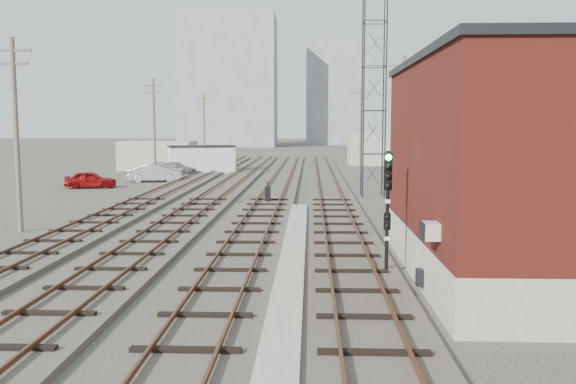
{
  "coord_description": "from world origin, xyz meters",
  "views": [
    {
      "loc": [
        1.14,
        -7.83,
        5.01
      ],
      "look_at": [
        0.2,
        17.63,
        2.2
      ],
      "focal_mm": 38.0,
      "sensor_mm": 36.0,
      "label": 1
    }
  ],
  "objects_px": {
    "signal_mast": "(388,202)",
    "switch_stand": "(268,194)",
    "car_red": "(91,180)",
    "car_grey": "(176,169)",
    "site_trailer": "(202,159)",
    "car_silver": "(155,173)"
  },
  "relations": [
    {
      "from": "car_red",
      "to": "car_silver",
      "type": "xyz_separation_m",
      "value": [
        3.78,
        5.55,
        0.09
      ]
    },
    {
      "from": "signal_mast",
      "to": "car_red",
      "type": "relative_size",
      "value": 1.04
    },
    {
      "from": "site_trailer",
      "to": "car_red",
      "type": "height_order",
      "value": "site_trailer"
    },
    {
      "from": "switch_stand",
      "to": "car_grey",
      "type": "height_order",
      "value": "switch_stand"
    },
    {
      "from": "switch_stand",
      "to": "site_trailer",
      "type": "relative_size",
      "value": 0.18
    },
    {
      "from": "signal_mast",
      "to": "car_red",
      "type": "distance_m",
      "value": 34.16
    },
    {
      "from": "signal_mast",
      "to": "car_grey",
      "type": "relative_size",
      "value": 0.92
    },
    {
      "from": "site_trailer",
      "to": "car_grey",
      "type": "relative_size",
      "value": 1.65
    },
    {
      "from": "site_trailer",
      "to": "car_grey",
      "type": "height_order",
      "value": "site_trailer"
    },
    {
      "from": "switch_stand",
      "to": "car_red",
      "type": "distance_m",
      "value": 17.61
    },
    {
      "from": "car_red",
      "to": "car_grey",
      "type": "height_order",
      "value": "car_red"
    },
    {
      "from": "switch_stand",
      "to": "car_grey",
      "type": "xyz_separation_m",
      "value": [
        -10.8,
        22.11,
        0.01
      ]
    },
    {
      "from": "car_grey",
      "to": "switch_stand",
      "type": "bearing_deg",
      "value": -135.64
    },
    {
      "from": "car_silver",
      "to": "car_red",
      "type": "bearing_deg",
      "value": 136.32
    },
    {
      "from": "signal_mast",
      "to": "switch_stand",
      "type": "distance_m",
      "value": 18.91
    },
    {
      "from": "car_silver",
      "to": "site_trailer",
      "type": "bearing_deg",
      "value": -22.96
    },
    {
      "from": "car_silver",
      "to": "signal_mast",
      "type": "bearing_deg",
      "value": -163.24
    },
    {
      "from": "signal_mast",
      "to": "car_red",
      "type": "bearing_deg",
      "value": 126.06
    },
    {
      "from": "signal_mast",
      "to": "switch_stand",
      "type": "relative_size",
      "value": 3.04
    },
    {
      "from": "switch_stand",
      "to": "car_silver",
      "type": "distance_m",
      "value": 18.67
    },
    {
      "from": "site_trailer",
      "to": "car_silver",
      "type": "bearing_deg",
      "value": -121.83
    },
    {
      "from": "car_red",
      "to": "site_trailer",
      "type": "bearing_deg",
      "value": -33.37
    }
  ]
}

